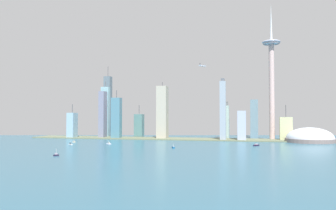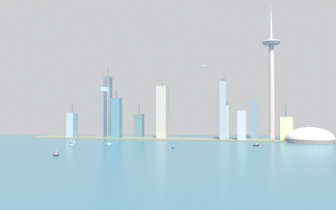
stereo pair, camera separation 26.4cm
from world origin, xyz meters
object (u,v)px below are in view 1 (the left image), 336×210
airplane (203,66)px  skyscraper_6 (223,110)px  skyscraper_2 (254,119)px  skyscraper_10 (139,126)px  skyscraper_1 (116,118)px  observation_tower (272,69)px  stadium_dome (310,139)px  boat_4 (109,143)px  skyscraper_5 (105,112)px  skyscraper_9 (103,115)px  skyscraper_7 (242,126)px  skyscraper_8 (162,113)px  boat_2 (173,147)px  boat_3 (74,142)px  skyscraper_4 (108,106)px  boat_1 (71,144)px  skyscraper_3 (226,121)px  boat_0 (256,145)px  boat_5 (56,155)px  skyscraper_0 (286,129)px  skyscraper_11 (72,125)px

airplane → skyscraper_6: bearing=-89.8°
skyscraper_2 → skyscraper_10: (-299.78, -34.46, -18.46)m
skyscraper_1 → skyscraper_10: 78.37m
observation_tower → stadium_dome: size_ratio=3.14×
stadium_dome → skyscraper_2: 164.22m
skyscraper_2 → boat_4: size_ratio=8.64×
skyscraper_5 → skyscraper_9: bearing=-77.4°
skyscraper_7 → skyscraper_8: 196.56m
boat_2 → boat_4: (-145.21, 51.84, -0.02)m
boat_2 → boat_3: size_ratio=1.66×
skyscraper_4 → boat_3: bearing=-83.3°
skyscraper_7 → boat_4: (-259.58, -154.03, -32.94)m
skyscraper_4 → boat_4: skyscraper_4 is taller
skyscraper_9 → skyscraper_10: skyscraper_9 is taller
observation_tower → skyscraper_2: bearing=124.2°
skyscraper_7 → boat_1: 377.51m
skyscraper_2 → skyscraper_5: 394.71m
skyscraper_8 → boat_1: skyscraper_8 is taller
skyscraper_3 → skyscraper_5: (-321.41, -15.53, 24.43)m
boat_0 → skyscraper_3: bearing=44.6°
stadium_dome → boat_5: size_ratio=9.70×
skyscraper_5 → skyscraper_10: skyscraper_5 is taller
skyscraper_5 → boat_1: 252.88m
boat_3 → skyscraper_3: bearing=54.9°
skyscraper_0 → boat_0: (-69.54, -150.17, -25.90)m
boat_3 → airplane: airplane is taller
skyscraper_6 → skyscraper_10: (-228.47, 76.14, -38.85)m
skyscraper_0 → skyscraper_3: 147.56m
boat_1 → airplane: 360.02m
skyscraper_0 → skyscraper_6: (-141.01, -32.43, 42.60)m
skyscraper_7 → skyscraper_11: skyscraper_11 is taller
observation_tower → skyscraper_6: size_ratio=2.27×
skyscraper_4 → skyscraper_5: (17.33, -54.89, -17.73)m
skyscraper_7 → skyscraper_10: 279.82m
boat_4 → boat_5: (10.22, -206.44, 0.15)m
skyscraper_7 → skyscraper_4: bearing=163.6°
skyscraper_6 → boat_2: bearing=-109.8°
boat_2 → boat_5: size_ratio=1.23×
skyscraper_9 → airplane: bearing=-0.3°
skyscraper_7 → boat_0: skyscraper_7 is taller
stadium_dome → skyscraper_7: skyscraper_7 is taller
observation_tower → boat_5: observation_tower is taller
skyscraper_0 → boat_2: size_ratio=6.22×
skyscraper_0 → observation_tower: bearing=147.3°
skyscraper_1 → boat_0: 365.46m
boat_0 → airplane: (-121.89, 145.40, 177.57)m
boat_3 → boat_4: boat_4 is taller
skyscraper_10 → airplane: airplane is taller
observation_tower → skyscraper_4: size_ratio=1.64×
skyscraper_8 → boat_5: (-56.35, -380.79, -63.92)m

